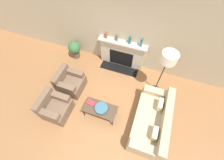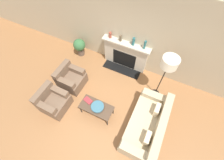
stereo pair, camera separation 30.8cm
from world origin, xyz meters
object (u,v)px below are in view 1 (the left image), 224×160
at_px(mantel_vase_center_left, 117,38).
at_px(coffee_table, 100,109).
at_px(fireplace, 122,54).
at_px(bowl, 101,108).
at_px(mantel_vase_center_right, 130,40).
at_px(potted_plant, 75,49).
at_px(book, 91,103).
at_px(floor_lamp, 168,60).
at_px(mantel_vase_left, 106,35).
at_px(couch, 152,121).
at_px(armchair_near, 55,107).
at_px(mantel_vase_right, 141,42).
at_px(armchair_far, 70,83).

bearing_deg(mantel_vase_center_left, coffee_table, -83.61).
relative_size(fireplace, bowl, 4.53).
distance_m(mantel_vase_center_right, potted_plant, 2.22).
height_order(book, mantel_vase_center_right, mantel_vase_center_right).
relative_size(floor_lamp, mantel_vase_left, 8.60).
height_order(bowl, potted_plant, potted_plant).
xyz_separation_m(book, mantel_vase_center_right, (0.53, 2.15, 0.79)).
relative_size(bowl, floor_lamp, 0.21).
xyz_separation_m(couch, armchair_near, (-2.87, -0.58, -0.00)).
xyz_separation_m(armchair_near, mantel_vase_right, (1.92, 2.60, 0.95)).
bearing_deg(armchair_near, mantel_vase_right, -36.40).
xyz_separation_m(bowl, book, (-0.37, 0.07, -0.04)).
relative_size(armchair_near, potted_plant, 1.08).
relative_size(mantel_vase_left, mantel_vase_right, 0.67).
relative_size(bowl, potted_plant, 0.52).
xyz_separation_m(coffee_table, mantel_vase_right, (0.59, 2.22, 0.85)).
bearing_deg(fireplace, potted_plant, -172.13).
relative_size(bowl, mantel_vase_center_right, 1.34).
bearing_deg(mantel_vase_center_left, bowl, -82.51).
distance_m(fireplace, mantel_vase_center_left, 0.71).
bearing_deg(mantel_vase_left, couch, -43.09).
bearing_deg(book, mantel_vase_center_left, 103.16).
bearing_deg(fireplace, armchair_near, -116.85).
relative_size(armchair_far, potted_plant, 1.08).
distance_m(mantel_vase_center_left, potted_plant, 1.80).
xyz_separation_m(fireplace, mantel_vase_center_left, (-0.23, 0.01, 0.67)).
bearing_deg(potted_plant, coffee_table, -46.62).
height_order(mantel_vase_left, potted_plant, mantel_vase_left).
height_order(mantel_vase_center_left, mantel_vase_center_right, mantel_vase_center_right).
bearing_deg(mantel_vase_left, armchair_far, -112.96).
height_order(book, floor_lamp, floor_lamp).
height_order(mantel_vase_left, mantel_vase_right, mantel_vase_right).
bearing_deg(armchair_near, armchair_far, 0.00).
bearing_deg(mantel_vase_right, mantel_vase_center_right, 180.00).
bearing_deg(bowl, armchair_near, -164.46).
height_order(armchair_near, armchair_far, same).
distance_m(armchair_far, mantel_vase_center_right, 2.44).
xyz_separation_m(fireplace, potted_plant, (-1.82, -0.25, -0.10)).
height_order(fireplace, floor_lamp, floor_lamp).
relative_size(bowl, book, 1.27).
xyz_separation_m(fireplace, armchair_near, (-1.31, -2.59, -0.22)).
bearing_deg(couch, mantel_vase_center_left, -138.68).
xyz_separation_m(book, mantel_vase_right, (0.91, 2.15, 0.80)).
xyz_separation_m(armchair_near, coffee_table, (1.33, 0.38, 0.09)).
distance_m(fireplace, armchair_near, 2.91).
relative_size(mantel_vase_center_left, potted_plant, 0.29).
distance_m(book, mantel_vase_right, 2.47).
bearing_deg(couch, coffee_table, -82.75).
xyz_separation_m(armchair_far, floor_lamp, (2.78, 0.91, 1.23)).
relative_size(couch, potted_plant, 2.59).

